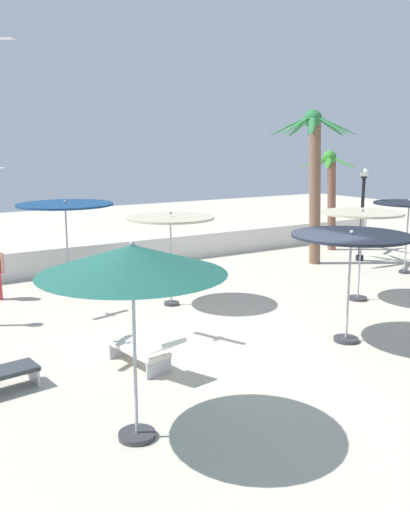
# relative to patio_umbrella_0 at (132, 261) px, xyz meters

# --- Properties ---
(ground_plane) EXTENTS (56.00, 56.00, 0.00)m
(ground_plane) POSITION_rel_patio_umbrella_0_xyz_m (4.38, 1.91, -2.66)
(ground_plane) COLOR beige
(boundary_wall) EXTENTS (25.20, 0.30, 0.91)m
(boundary_wall) POSITION_rel_patio_umbrella_0_xyz_m (4.38, 10.87, -2.20)
(boundary_wall) COLOR silver
(boundary_wall) RESTS_ON ground_plane
(patio_umbrella_0) EXTENTS (2.65, 2.65, 2.94)m
(patio_umbrella_0) POSITION_rel_patio_umbrella_0_xyz_m (0.00, 0.00, 0.00)
(patio_umbrella_0) COLOR #333338
(patio_umbrella_0) RESTS_ON ground_plane
(patio_umbrella_1) EXTENTS (2.20, 2.20, 2.56)m
(patio_umbrella_1) POSITION_rel_patio_umbrella_0_xyz_m (8.40, 3.41, -0.40)
(patio_umbrella_1) COLOR #333338
(patio_umbrella_1) RESTS_ON ground_plane
(patio_umbrella_2) EXTENTS (2.29, 2.29, 2.50)m
(patio_umbrella_2) POSITION_rel_patio_umbrella_0_xyz_m (12.26, 4.86, -0.39)
(patio_umbrella_2) COLOR #333338
(patio_umbrella_2) RESTS_ON ground_plane
(patio_umbrella_3) EXTENTS (2.54, 2.54, 2.47)m
(patio_umbrella_3) POSITION_rel_patio_umbrella_0_xyz_m (5.64, 1.23, -0.45)
(patio_umbrella_3) COLOR #333338
(patio_umbrella_3) RESTS_ON ground_plane
(patio_umbrella_4) EXTENTS (2.32, 2.32, 2.54)m
(patio_umbrella_4) POSITION_rel_patio_umbrella_0_xyz_m (3.76, 5.76, -0.39)
(patio_umbrella_4) COLOR #333338
(patio_umbrella_4) RESTS_ON ground_plane
(patio_umbrella_5) EXTENTS (2.85, 2.85, 2.62)m
(patio_umbrella_5) POSITION_rel_patio_umbrella_0_xyz_m (2.11, 9.29, -0.22)
(patio_umbrella_5) COLOR #333338
(patio_umbrella_5) RESTS_ON ground_plane
(palm_tree_0) EXTENTS (2.08, 2.26, 4.06)m
(palm_tree_0) POSITION_rel_patio_umbrella_0_xyz_m (13.08, 9.25, -0.13)
(palm_tree_0) COLOR brown
(palm_tree_0) RESTS_ON ground_plane
(palm_tree_1) EXTENTS (3.03, 3.02, 5.46)m
(palm_tree_1) POSITION_rel_patio_umbrella_0_xyz_m (10.58, 7.63, 0.75)
(palm_tree_1) COLOR brown
(palm_tree_1) RESTS_ON ground_plane
(lamp_post_2) EXTENTS (0.32, 0.32, 3.42)m
(lamp_post_2) POSITION_rel_patio_umbrella_0_xyz_m (12.55, 7.09, -0.72)
(lamp_post_2) COLOR black
(lamp_post_2) RESTS_ON ground_plane
(lounge_chair_2) EXTENTS (0.82, 1.92, 0.83)m
(lounge_chair_2) POSITION_rel_patio_umbrella_0_xyz_m (1.23, 2.19, -2.25)
(lounge_chair_2) COLOR #B7B7BC
(lounge_chair_2) RESTS_ON ground_plane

